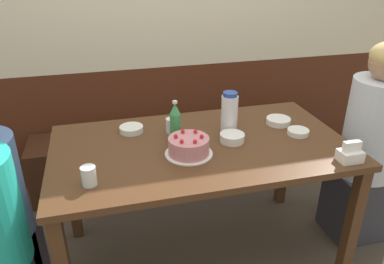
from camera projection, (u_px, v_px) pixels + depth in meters
name	position (u px, v px, depth m)	size (l,w,h in m)	color
ground_plane	(200.00, 255.00, 2.29)	(12.00, 12.00, 0.00)	#4C4238
back_wall	(161.00, 18.00, 2.66)	(4.80, 0.04, 2.50)	#4C2314
bench_seat	(171.00, 157.00, 2.91)	(2.05, 0.38, 0.46)	#381E11
dining_table	(201.00, 158.00, 2.00)	(1.54, 0.86, 0.77)	#4C2D19
birthday_cake	(189.00, 146.00, 1.84)	(0.24, 0.24, 0.11)	white
water_pitcher	(229.00, 113.00, 2.05)	(0.09, 0.09, 0.23)	white
soju_bottle	(175.00, 122.00, 1.96)	(0.06, 0.06, 0.22)	#388E4C
napkin_holder	(350.00, 154.00, 1.78)	(0.11, 0.08, 0.11)	white
bowl_soup_white	(232.00, 138.00, 1.97)	(0.13, 0.13, 0.04)	white
bowl_rice_small	(278.00, 121.00, 2.18)	(0.14, 0.14, 0.03)	white
bowl_side_dish	(131.00, 129.00, 2.08)	(0.13, 0.13, 0.03)	white
bowl_sauce_shallow	(298.00, 132.00, 2.06)	(0.12, 0.12, 0.03)	white
glass_water_tall	(89.00, 176.00, 1.60)	(0.07, 0.07, 0.09)	silver
glass_tumbler_short	(172.00, 125.00, 2.07)	(0.07, 0.07, 0.08)	silver
person_grey_tee	(368.00, 150.00, 2.23)	(0.34, 0.32, 1.25)	#33333D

